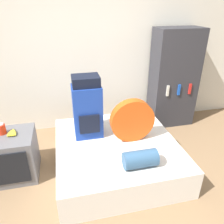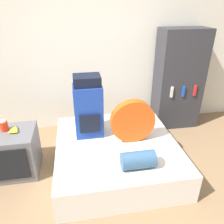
{
  "view_description": "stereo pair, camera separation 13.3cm",
  "coord_description": "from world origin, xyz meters",
  "px_view_note": "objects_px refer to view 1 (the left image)",
  "views": [
    {
      "loc": [
        -0.45,
        -1.65,
        2.05
      ],
      "look_at": [
        0.09,
        0.68,
        0.84
      ],
      "focal_mm": 35.0,
      "sensor_mm": 36.0,
      "label": 1
    },
    {
      "loc": [
        -0.32,
        -1.67,
        2.05
      ],
      "look_at": [
        0.09,
        0.68,
        0.84
      ],
      "focal_mm": 35.0,
      "sensor_mm": 36.0,
      "label": 2
    }
  ],
  "objects_px": {
    "canister": "(2,129)",
    "bookshelf": "(174,79)",
    "sleeping_roll": "(140,159)",
    "tent_bag": "(132,120)",
    "television": "(10,156)",
    "backpack": "(87,108)"
  },
  "relations": [
    {
      "from": "canister",
      "to": "bookshelf",
      "type": "height_order",
      "value": "bookshelf"
    },
    {
      "from": "backpack",
      "to": "sleeping_roll",
      "type": "bearing_deg",
      "value": -59.15
    },
    {
      "from": "backpack",
      "to": "sleeping_roll",
      "type": "distance_m",
      "value": 0.97
    },
    {
      "from": "bookshelf",
      "to": "tent_bag",
      "type": "bearing_deg",
      "value": -137.58
    },
    {
      "from": "canister",
      "to": "bookshelf",
      "type": "distance_m",
      "value": 2.79
    },
    {
      "from": "canister",
      "to": "television",
      "type": "bearing_deg",
      "value": -62.76
    },
    {
      "from": "sleeping_roll",
      "to": "bookshelf",
      "type": "distance_m",
      "value": 1.91
    },
    {
      "from": "sleeping_roll",
      "to": "bookshelf",
      "type": "bearing_deg",
      "value": 53.11
    },
    {
      "from": "backpack",
      "to": "television",
      "type": "bearing_deg",
      "value": -171.75
    },
    {
      "from": "sleeping_roll",
      "to": "television",
      "type": "distance_m",
      "value": 1.64
    },
    {
      "from": "sleeping_roll",
      "to": "television",
      "type": "height_order",
      "value": "television"
    },
    {
      "from": "sleeping_roll",
      "to": "canister",
      "type": "bearing_deg",
      "value": 154.96
    },
    {
      "from": "canister",
      "to": "sleeping_roll",
      "type": "bearing_deg",
      "value": -25.04
    },
    {
      "from": "tent_bag",
      "to": "canister",
      "type": "bearing_deg",
      "value": 173.53
    },
    {
      "from": "sleeping_roll",
      "to": "bookshelf",
      "type": "relative_size",
      "value": 0.23
    },
    {
      "from": "backpack",
      "to": "television",
      "type": "distance_m",
      "value": 1.15
    },
    {
      "from": "bookshelf",
      "to": "backpack",
      "type": "bearing_deg",
      "value": -156.05
    },
    {
      "from": "tent_bag",
      "to": "canister",
      "type": "distance_m",
      "value": 1.62
    },
    {
      "from": "tent_bag",
      "to": "bookshelf",
      "type": "bearing_deg",
      "value": 42.42
    },
    {
      "from": "backpack",
      "to": "tent_bag",
      "type": "xyz_separation_m",
      "value": [
        0.54,
        -0.26,
        -0.12
      ]
    },
    {
      "from": "tent_bag",
      "to": "television",
      "type": "distance_m",
      "value": 1.62
    },
    {
      "from": "sleeping_roll",
      "to": "canister",
      "type": "xyz_separation_m",
      "value": [
        -1.54,
        0.72,
        0.17
      ]
    }
  ]
}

